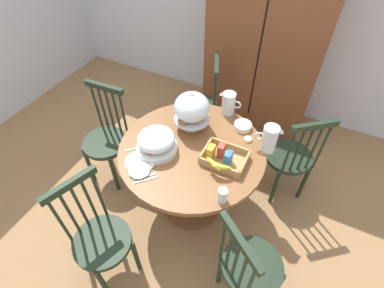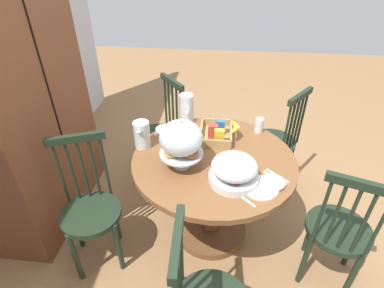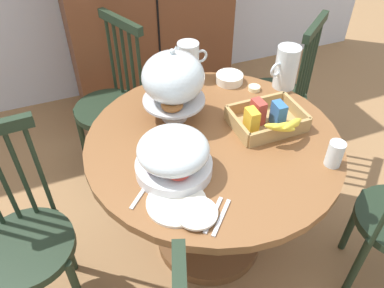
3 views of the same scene
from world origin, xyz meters
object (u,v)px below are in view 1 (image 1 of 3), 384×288
object	(u,v)px
windsor_chair_by_cabinet	(200,107)
windsor_chair_host_seat	(249,268)
cereal_bowl	(243,126)
drinking_glass	(222,196)
wooden_armoire	(268,41)
china_plate_small	(139,170)
butter_dish	(248,139)
dining_table	(192,168)
orange_juice_pitcher	(269,140)
milk_pitcher	(228,104)
windsor_chair_near_window	(290,158)
windsor_chair_facing_door	(107,141)
fruit_platter_covered	(156,142)
windsor_chair_far_side	(100,239)
cereal_basket	(222,158)
pastry_stand_with_dome	(192,108)
china_plate_large	(140,162)

from	to	relation	value
windsor_chair_by_cabinet	windsor_chair_host_seat	distance (m)	1.65
cereal_bowl	drinking_glass	distance (m)	0.71
wooden_armoire	china_plate_small	distance (m)	1.82
cereal_bowl	butter_dish	world-z (taller)	cereal_bowl
dining_table	windsor_chair_by_cabinet	size ratio (longest dim) A/B	1.14
butter_dish	orange_juice_pitcher	bearing A→B (deg)	-7.99
orange_juice_pitcher	windsor_chair_host_seat	bearing A→B (deg)	-77.75
wooden_armoire	windsor_chair_host_seat	size ratio (longest dim) A/B	2.01
windsor_chair_host_seat	milk_pitcher	world-z (taller)	windsor_chair_host_seat
windsor_chair_near_window	windsor_chair_by_cabinet	distance (m)	1.03
dining_table	china_plate_small	bearing A→B (deg)	-122.22
drinking_glass	wooden_armoire	bearing A→B (deg)	98.31
windsor_chair_host_seat	wooden_armoire	bearing A→B (deg)	105.81
windsor_chair_facing_door	fruit_platter_covered	world-z (taller)	windsor_chair_facing_door
windsor_chair_facing_door	butter_dish	xyz separation A→B (m)	(1.20, 0.29, 0.30)
windsor_chair_far_side	china_plate_small	size ratio (longest dim) A/B	6.50
orange_juice_pitcher	milk_pitcher	xyz separation A→B (m)	(-0.42, 0.26, -0.01)
dining_table	cereal_basket	distance (m)	0.37
windsor_chair_facing_door	pastry_stand_with_dome	size ratio (longest dim) A/B	2.83
windsor_chair_near_window	butter_dish	size ratio (longest dim) A/B	16.25
milk_pitcher	butter_dish	bearing A→B (deg)	-42.48
windsor_chair_host_seat	china_plate_large	bearing A→B (deg)	165.45
milk_pitcher	cereal_basket	bearing A→B (deg)	-72.55
cereal_bowl	drinking_glass	world-z (taller)	drinking_glass
windsor_chair_by_cabinet	drinking_glass	distance (m)	1.35
windsor_chair_by_cabinet	cereal_basket	xyz separation A→B (m)	(0.55, -0.82, 0.33)
drinking_glass	china_plate_large	bearing A→B (deg)	176.71
windsor_chair_host_seat	pastry_stand_with_dome	xyz separation A→B (m)	(-0.78, 0.74, 0.49)
windsor_chair_near_window	fruit_platter_covered	xyz separation A→B (m)	(-0.91, -0.64, 0.37)
windsor_chair_near_window	china_plate_large	xyz separation A→B (m)	(-0.96, -0.80, 0.29)
milk_pitcher	windsor_chair_host_seat	bearing A→B (deg)	-60.52
wooden_armoire	china_plate_large	xyz separation A→B (m)	(-0.39, -1.70, -0.24)
windsor_chair_near_window	orange_juice_pitcher	xyz separation A→B (m)	(-0.18, -0.27, 0.39)
windsor_chair_facing_door	drinking_glass	bearing A→B (deg)	-13.85
windsor_chair_facing_door	pastry_stand_with_dome	world-z (taller)	pastry_stand_with_dome
windsor_chair_facing_door	orange_juice_pitcher	world-z (taller)	windsor_chair_facing_door
windsor_chair_near_window	milk_pitcher	distance (m)	0.71
orange_juice_pitcher	butter_dish	world-z (taller)	orange_juice_pitcher
windsor_chair_near_window	cereal_basket	size ratio (longest dim) A/B	3.09
windsor_chair_by_cabinet	wooden_armoire	bearing A→B (deg)	55.39
cereal_bowl	china_plate_large	bearing A→B (deg)	-128.77
orange_juice_pitcher	fruit_platter_covered	bearing A→B (deg)	-152.85
drinking_glass	orange_juice_pitcher	bearing A→B (deg)	77.34
pastry_stand_with_dome	drinking_glass	world-z (taller)	pastry_stand_with_dome
dining_table	windsor_chair_host_seat	xyz separation A→B (m)	(0.67, -0.53, -0.05)
wooden_armoire	milk_pitcher	world-z (taller)	wooden_armoire
windsor_chair_host_seat	butter_dish	size ratio (longest dim) A/B	16.25
windsor_chair_near_window	butter_dish	world-z (taller)	windsor_chair_near_window
windsor_chair_host_seat	china_plate_large	size ratio (longest dim) A/B	4.43
cereal_basket	butter_dish	world-z (taller)	cereal_basket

